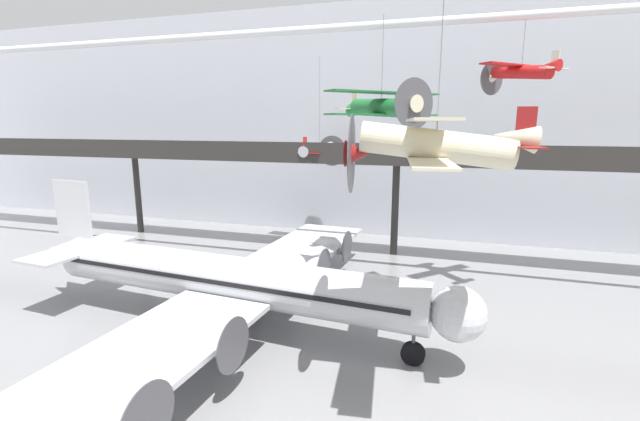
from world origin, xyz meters
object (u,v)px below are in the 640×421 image
(airliner_silver_main, at_px, (226,280))
(suspended_plane_cream_biplane, at_px, (436,144))
(suspended_plane_green_biplane, at_px, (382,107))
(suspended_plane_red_highwing, at_px, (521,71))
(suspended_plane_silver_racer, at_px, (319,151))

(airliner_silver_main, relative_size, suspended_plane_cream_biplane, 3.65)
(airliner_silver_main, distance_m, suspended_plane_green_biplane, 14.95)
(airliner_silver_main, height_order, suspended_plane_cream_biplane, suspended_plane_cream_biplane)
(suspended_plane_red_highwing, bearing_deg, suspended_plane_green_biplane, 70.65)
(suspended_plane_cream_biplane, relative_size, suspended_plane_green_biplane, 1.34)
(airliner_silver_main, relative_size, suspended_plane_red_highwing, 6.33)
(suspended_plane_red_highwing, relative_size, suspended_plane_silver_racer, 0.49)
(airliner_silver_main, relative_size, suspended_plane_green_biplane, 4.89)
(suspended_plane_red_highwing, distance_m, suspended_plane_silver_racer, 20.62)
(suspended_plane_cream_biplane, height_order, suspended_plane_green_biplane, suspended_plane_green_biplane)
(suspended_plane_red_highwing, distance_m, suspended_plane_cream_biplane, 16.03)
(airliner_silver_main, xyz_separation_m, suspended_plane_green_biplane, (8.44, 6.27, 10.64))
(airliner_silver_main, height_order, suspended_plane_silver_racer, suspended_plane_silver_racer)
(suspended_plane_cream_biplane, xyz_separation_m, suspended_plane_green_biplane, (-3.93, 10.31, 1.90))
(suspended_plane_silver_racer, bearing_deg, airliner_silver_main, -172.98)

